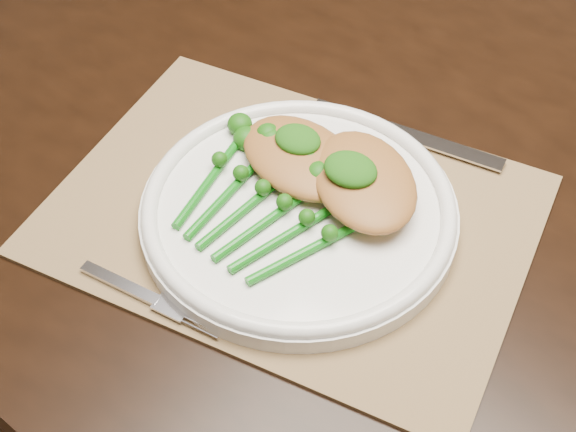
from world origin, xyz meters
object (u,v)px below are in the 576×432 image
Objects in this scene: chicken_fillet_left at (301,157)px; broccolini_bundle at (259,213)px; dining_table at (387,354)px; placemat at (291,214)px; dinner_plate at (299,210)px.

broccolini_bundle is at bearing -71.89° from chicken_fillet_left.
chicken_fillet_left reaches higher than dining_table.
broccolini_bundle is at bearing -120.98° from placemat.
dining_table is 8.92× the size of broccolini_bundle.
broccolini_bundle is (0.00, -0.07, -0.01)m from chicken_fillet_left.
broccolini_bundle is (-0.08, -0.17, 0.40)m from dining_table.
dining_table is at bearing 68.92° from dinner_plate.
dining_table is 0.44m from broccolini_bundle.
broccolini_bundle reaches higher than placemat.
dining_table is 0.43m from chicken_fillet_left.
dining_table is 0.42m from dinner_plate.
dinner_plate reaches higher than dining_table.
dinner_plate is at bearing -42.53° from chicken_fillet_left.
dinner_plate is at bearing -22.36° from placemat.
dinner_plate is at bearing 59.51° from broccolini_bundle.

